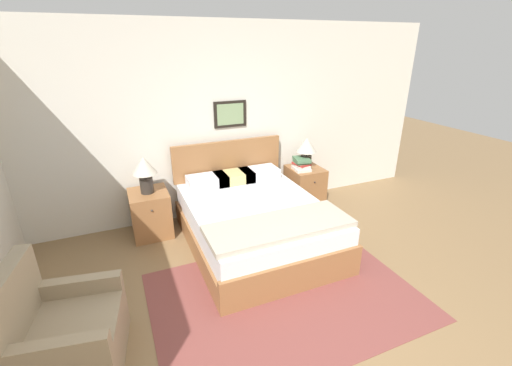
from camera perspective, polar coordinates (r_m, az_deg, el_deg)
The scene contains 14 objects.
ground_plane at distance 3.05m, azimuth 9.14°, elevation -27.49°, with size 16.00×16.00×0.00m, color olive.
wall_back at distance 4.72m, azimuth -8.55°, elevation 9.69°, with size 7.09×0.09×2.60m.
area_rug_main at distance 3.56m, azimuth 4.89°, elevation -18.25°, with size 2.54×1.80×0.01m.
bed at distance 4.19m, azimuth -0.25°, elevation -6.31°, with size 1.56×2.03×1.07m.
armchair at distance 3.14m, azimuth -29.50°, elevation -21.29°, with size 0.84×0.86×0.90m.
nightstand_near_window at distance 4.60m, azimuth -17.17°, elevation -4.83°, with size 0.47×0.54×0.58m.
nightstand_by_door at distance 5.26m, azimuth 8.10°, elevation -0.48°, with size 0.47×0.54×0.58m.
table_lamp_near_window at distance 4.37m, azimuth -18.07°, elevation 2.12°, with size 0.30×0.30×0.47m.
table_lamp_by_door at distance 5.06m, azimuth 8.44°, elevation 5.73°, with size 0.30×0.30×0.47m.
book_thick_bottom at distance 5.06m, azimuth 7.55°, elevation 2.40°, with size 0.24×0.28×0.04m.
book_hardcover_middle at distance 5.04m, azimuth 7.57°, elevation 2.85°, with size 0.20×0.25×0.04m.
book_novel_upper at distance 5.03m, azimuth 7.59°, elevation 3.21°, with size 0.23×0.26×0.03m.
book_slim_near_top at distance 5.02m, azimuth 7.61°, elevation 3.52°, with size 0.22×0.22×0.03m.
book_paperback_top at distance 5.01m, azimuth 7.63°, elevation 3.92°, with size 0.25×0.29×0.04m.
Camera 1 is at (-1.16, -1.61, 2.32)m, focal length 24.00 mm.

